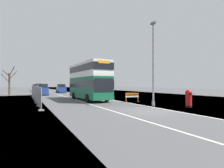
% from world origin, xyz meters
% --- Properties ---
extents(ground, '(140.00, 280.00, 0.10)m').
position_xyz_m(ground, '(0.53, 0.12, -0.05)').
color(ground, '#4C4C4F').
extents(double_decker_bus, '(3.12, 10.25, 5.04)m').
position_xyz_m(double_decker_bus, '(-1.09, 11.99, 2.68)').
color(double_decker_bus, '#145638').
rests_on(double_decker_bus, ground).
extents(lamppost_foreground, '(0.29, 0.70, 8.31)m').
position_xyz_m(lamppost_foreground, '(2.41, 2.38, 3.92)').
color(lamppost_foreground, gray).
rests_on(lamppost_foreground, ground).
extents(red_pillar_postbox, '(0.63, 0.63, 1.68)m').
position_xyz_m(red_pillar_postbox, '(4.89, 0.28, 0.92)').
color(red_pillar_postbox, black).
rests_on(red_pillar_postbox, ground).
extents(roadworks_barrier, '(1.70, 0.78, 1.12)m').
position_xyz_m(roadworks_barrier, '(2.73, 6.82, 0.70)').
color(roadworks_barrier, orange).
rests_on(roadworks_barrier, ground).
extents(construction_site_fence, '(0.44, 20.60, 1.95)m').
position_xyz_m(construction_site_fence, '(-7.80, 14.02, 0.93)').
color(construction_site_fence, '#A8AAAD').
rests_on(construction_site_fence, ground).
extents(car_oncoming_near, '(2.09, 4.33, 2.26)m').
position_xyz_m(car_oncoming_near, '(-5.77, 26.97, 1.06)').
color(car_oncoming_near, navy).
rests_on(car_oncoming_near, ground).
extents(car_receding_mid, '(2.05, 4.40, 2.21)m').
position_xyz_m(car_receding_mid, '(-0.63, 35.37, 1.03)').
color(car_receding_mid, navy).
rests_on(car_receding_mid, ground).
extents(car_receding_far, '(1.98, 4.21, 2.39)m').
position_xyz_m(car_receding_far, '(-5.42, 44.18, 1.11)').
color(car_receding_far, gray).
rests_on(car_receding_far, ground).
extents(car_far_side, '(2.01, 3.90, 2.21)m').
position_xyz_m(car_far_side, '(-5.85, 52.95, 1.04)').
color(car_far_side, gray).
rests_on(car_far_side, ground).
extents(bare_tree_far_verge_mid, '(3.01, 2.44, 5.91)m').
position_xyz_m(bare_tree_far_verge_mid, '(-11.88, 31.44, 2.82)').
color(bare_tree_far_verge_mid, '#4C3D2D').
rests_on(bare_tree_far_verge_mid, ground).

